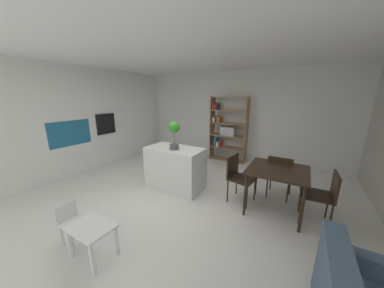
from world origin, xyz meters
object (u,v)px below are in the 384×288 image
at_px(open_bookshelf, 227,129).
at_px(dining_chair_far, 280,173).
at_px(built_in_oven, 106,124).
at_px(potted_plant_on_island, 174,132).
at_px(child_table, 92,232).
at_px(dining_table, 277,174).
at_px(child_chair_left, 71,221).
at_px(dining_chair_window_side, 324,193).
at_px(dining_chair_island_side, 238,174).
at_px(kitchen_island, 175,168).

height_order(open_bookshelf, dining_chair_far, open_bookshelf).
height_order(built_in_oven, potted_plant_on_island, built_in_oven).
bearing_deg(dining_chair_far, child_table, 59.03).
distance_m(open_bookshelf, dining_table, 2.86).
xyz_separation_m(child_table, child_chair_left, (-0.48, -0.00, -0.03)).
bearing_deg(dining_chair_window_side, child_table, -50.52).
distance_m(child_table, dining_chair_island_side, 2.55).
bearing_deg(dining_table, potted_plant_on_island, -172.51).
bearing_deg(dining_table, built_in_oven, 179.09).
distance_m(child_chair_left, dining_table, 3.25).
distance_m(built_in_oven, dining_table, 4.70).
distance_m(child_table, child_chair_left, 0.48).
bearing_deg(open_bookshelf, child_chair_left, -96.73).
xyz_separation_m(kitchen_island, dining_chair_far, (2.04, 0.68, 0.07)).
relative_size(built_in_oven, child_chair_left, 1.00).
bearing_deg(potted_plant_on_island, child_chair_left, -98.84).
bearing_deg(potted_plant_on_island, dining_table, 7.49).
xyz_separation_m(child_table, dining_chair_window_side, (2.52, 2.27, 0.17)).
height_order(potted_plant_on_island, child_chair_left, potted_plant_on_island).
height_order(child_table, dining_chair_island_side, dining_chair_island_side).
distance_m(kitchen_island, child_chair_left, 2.11).
distance_m(open_bookshelf, dining_chair_window_side, 3.35).
height_order(built_in_oven, kitchen_island, built_in_oven).
bearing_deg(dining_chair_far, kitchen_island, 20.78).
relative_size(open_bookshelf, dining_chair_island_side, 2.22).
xyz_separation_m(dining_table, dining_chair_island_side, (-0.70, 0.01, -0.16)).
distance_m(kitchen_island, potted_plant_on_island, 0.83).
bearing_deg(child_table, open_bookshelf, 89.30).
bearing_deg(built_in_oven, kitchen_island, -5.40).
height_order(child_table, dining_table, dining_table).
bearing_deg(potted_plant_on_island, kitchen_island, 120.52).
xyz_separation_m(built_in_oven, dining_chair_far, (4.67, 0.43, -0.69)).
xyz_separation_m(open_bookshelf, dining_chair_island_side, (1.08, -2.21, -0.46)).
relative_size(potted_plant_on_island, dining_chair_island_side, 0.66).
xyz_separation_m(dining_table, dining_chair_far, (-0.00, 0.50, -0.18)).
bearing_deg(potted_plant_on_island, built_in_oven, 172.88).
xyz_separation_m(dining_table, dining_chair_window_side, (0.69, 0.00, -0.17)).
distance_m(potted_plant_on_island, dining_table, 2.09).
distance_m(built_in_oven, potted_plant_on_island, 2.71).
height_order(built_in_oven, child_table, built_in_oven).
xyz_separation_m(child_table, dining_table, (1.83, 2.26, 0.34)).
relative_size(potted_plant_on_island, child_chair_left, 1.01).
xyz_separation_m(kitchen_island, child_chair_left, (-0.26, -2.09, -0.13)).
bearing_deg(potted_plant_on_island, dining_chair_far, 21.01).
bearing_deg(dining_chair_window_side, dining_chair_island_side, -92.89).
bearing_deg(child_table, dining_chair_far, 56.63).
height_order(built_in_oven, dining_table, built_in_oven).
distance_m(built_in_oven, dining_chair_far, 4.74).
distance_m(open_bookshelf, child_table, 4.53).
height_order(built_in_oven, dining_chair_window_side, built_in_oven).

